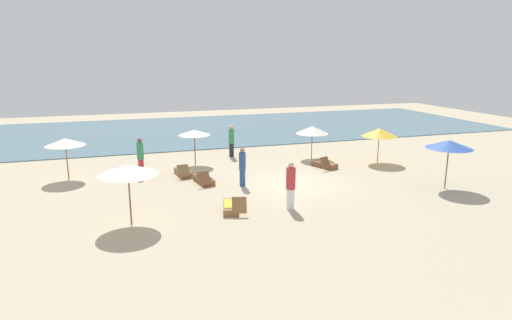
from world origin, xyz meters
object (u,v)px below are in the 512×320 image
at_px(lounger_2, 232,207).
at_px(person_3, 140,156).
at_px(umbrella_0, 312,130).
at_px(person_1, 242,167).
at_px(person_2, 291,185).
at_px(lounger_3, 183,172).
at_px(umbrella_3, 128,170).
at_px(person_0, 231,141).
at_px(umbrella_1, 65,142).
at_px(umbrella_4, 194,133).
at_px(lounger_1, 204,180).
at_px(umbrella_5, 379,132).
at_px(lounger_0, 324,165).
at_px(umbrella_2, 449,144).

xyz_separation_m(lounger_2, person_3, (-3.15, 6.66, 0.83)).
xyz_separation_m(umbrella_0, person_3, (-10.09, -0.82, -0.74)).
distance_m(person_1, person_2, 3.80).
relative_size(lounger_3, person_1, 0.93).
relative_size(umbrella_3, person_0, 1.15).
distance_m(umbrella_1, person_2, 11.72).
bearing_deg(umbrella_4, person_0, 28.07).
relative_size(lounger_1, person_0, 0.89).
xyz_separation_m(umbrella_0, lounger_3, (-8.02, -1.58, -1.57)).
bearing_deg(person_3, umbrella_5, -5.89).
bearing_deg(lounger_0, person_1, -159.44).
height_order(lounger_1, person_1, person_1).
bearing_deg(lounger_1, umbrella_3, -128.75).
xyz_separation_m(umbrella_0, lounger_0, (-0.26, -2.29, -1.58)).
distance_m(umbrella_1, umbrella_4, 6.71).
xyz_separation_m(lounger_2, lounger_3, (-1.09, 5.90, -0.00)).
xyz_separation_m(umbrella_0, umbrella_3, (-10.82, -7.74, 0.34)).
bearing_deg(person_1, lounger_3, 132.21).
height_order(umbrella_1, person_1, umbrella_1).
height_order(lounger_0, lounger_3, lounger_0).
relative_size(lounger_0, lounger_1, 1.00).
bearing_deg(lounger_2, umbrella_4, 90.56).
bearing_deg(person_2, lounger_1, 119.79).
distance_m(umbrella_3, lounger_0, 12.03).
height_order(umbrella_3, person_3, umbrella_3).
xyz_separation_m(umbrella_4, person_0, (2.49, 1.33, -0.86)).
distance_m(umbrella_0, umbrella_2, 8.27).
bearing_deg(umbrella_2, lounger_2, 179.76).
bearing_deg(person_0, lounger_2, -104.41).
bearing_deg(umbrella_3, lounger_0, 27.30).
distance_m(umbrella_2, person_1, 9.61).
distance_m(umbrella_0, lounger_1, 8.13).
height_order(umbrella_1, umbrella_4, umbrella_1).
bearing_deg(person_1, lounger_1, 149.74).
distance_m(umbrella_4, person_0, 2.94).
distance_m(lounger_2, person_1, 3.57).
distance_m(umbrella_2, person_0, 12.35).
height_order(lounger_0, lounger_1, lounger_0).
xyz_separation_m(umbrella_5, person_2, (-7.80, -5.76, -0.80)).
relative_size(lounger_2, person_1, 0.93).
distance_m(lounger_0, lounger_1, 7.07).
height_order(lounger_3, person_0, person_0).
height_order(lounger_2, person_0, person_0).
height_order(umbrella_5, person_1, umbrella_5).
relative_size(umbrella_0, lounger_3, 1.14).
height_order(umbrella_3, lounger_1, umbrella_3).
bearing_deg(person_0, lounger_3, -135.24).
height_order(lounger_1, lounger_3, lounger_1).
relative_size(umbrella_3, lounger_0, 1.30).
height_order(lounger_2, person_3, person_3).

